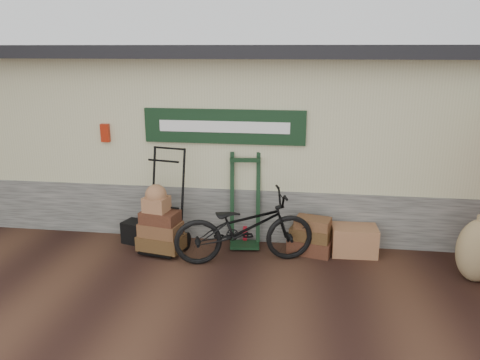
% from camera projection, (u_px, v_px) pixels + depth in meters
% --- Properties ---
extents(ground, '(80.00, 80.00, 0.00)m').
position_uv_depth(ground, '(234.00, 266.00, 7.01)').
color(ground, black).
rests_on(ground, ground).
extents(station_building, '(14.40, 4.10, 3.20)m').
position_uv_depth(station_building, '(254.00, 129.00, 9.18)').
color(station_building, '#4C4C47').
rests_on(station_building, ground).
extents(porter_trolley, '(0.95, 0.78, 1.68)m').
position_uv_depth(porter_trolley, '(165.00, 199.00, 7.41)').
color(porter_trolley, black).
rests_on(porter_trolley, ground).
extents(green_barrow, '(0.60, 0.53, 1.54)m').
position_uv_depth(green_barrow, '(245.00, 200.00, 7.60)').
color(green_barrow, black).
rests_on(green_barrow, ground).
extents(suitcase_stack, '(0.75, 0.57, 0.59)m').
position_uv_depth(suitcase_stack, '(311.00, 235.00, 7.41)').
color(suitcase_stack, '#3D1F13').
rests_on(suitcase_stack, ground).
extents(wicker_hamper, '(0.72, 0.48, 0.46)m').
position_uv_depth(wicker_hamper, '(354.00, 240.00, 7.38)').
color(wicker_hamper, brown).
rests_on(wicker_hamper, ground).
extents(black_trunk, '(0.44, 0.41, 0.37)m').
position_uv_depth(black_trunk, '(135.00, 232.00, 7.84)').
color(black_trunk, black).
rests_on(black_trunk, ground).
extents(bicycle, '(1.29, 2.24, 1.23)m').
position_uv_depth(bicycle, '(244.00, 223.00, 7.02)').
color(bicycle, black).
rests_on(bicycle, ground).
extents(burlap_sack_left, '(0.63, 0.55, 0.91)m').
position_uv_depth(burlap_sack_left, '(478.00, 251.00, 6.46)').
color(burlap_sack_left, '#816145').
rests_on(burlap_sack_left, ground).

